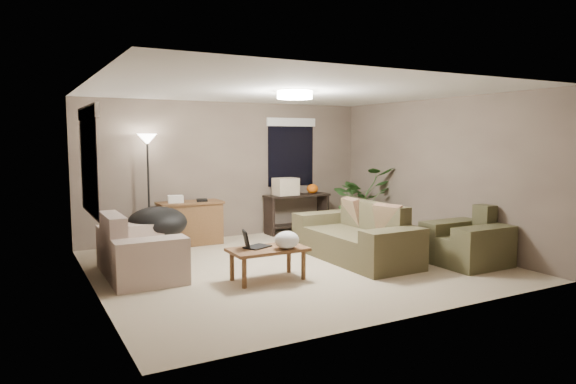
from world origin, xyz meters
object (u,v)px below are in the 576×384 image
desk (190,223)px  houseplant (360,208)px  coffee_table (268,253)px  cat_scratching_post (388,230)px  papasan_chair (157,228)px  loveseat (138,254)px  armchair (467,244)px  main_sofa (356,240)px  console_table (297,210)px  floor_lamp (148,153)px

desk → houseplant: (3.16, -0.62, 0.13)m
houseplant → coffee_table: bearing=-145.7°
desk → cat_scratching_post: bearing=-24.1°
papasan_chair → houseplant: houseplant is taller
loveseat → houseplant: (4.40, 0.99, 0.21)m
desk → houseplant: bearing=-11.1°
loveseat → armchair: bearing=-20.8°
main_sofa → console_table: size_ratio=1.69×
main_sofa → houseplant: 2.05m
desk → cat_scratching_post: 3.49m
armchair → coffee_table: size_ratio=1.00×
cat_scratching_post → floor_lamp: bearing=158.3°
desk → cat_scratching_post: desk is taller
armchair → papasan_chair: (-3.89, 2.51, 0.17)m
desk → console_table: (2.19, 0.12, 0.06)m
desk → loveseat: bearing=-127.7°
loveseat → floor_lamp: size_ratio=0.84×
console_table → cat_scratching_post: size_ratio=2.60×
main_sofa → console_table: 2.37m
loveseat → main_sofa: bearing=-11.1°
console_table → cat_scratching_post: 1.85m
console_table → floor_lamp: 3.09m
loveseat → desk: (1.25, 1.61, 0.08)m
cat_scratching_post → armchair: bearing=-91.7°
desk → coffee_table: bearing=-85.8°
papasan_chair → floor_lamp: floor_lamp is taller
main_sofa → papasan_chair: bearing=151.2°
main_sofa → coffee_table: bearing=-166.4°
loveseat → console_table: loveseat is taller
papasan_chair → floor_lamp: 1.43m
desk → houseplant: 3.22m
console_table → floor_lamp: floor_lamp is taller
loveseat → floor_lamp: floor_lamp is taller
coffee_table → houseplant: size_ratio=0.77×
armchair → cat_scratching_post: size_ratio=2.00×
cat_scratching_post → loveseat: bearing=-177.6°
armchair → papasan_chair: armchair is taller
main_sofa → coffee_table: (-1.71, -0.42, 0.06)m
coffee_table → floor_lamp: 3.14m
main_sofa → armchair: 1.61m
papasan_chair → coffee_table: bearing=-63.2°
main_sofa → desk: size_ratio=2.00×
loveseat → cat_scratching_post: size_ratio=3.20×
desk → floor_lamp: size_ratio=0.58×
desk → houseplant: size_ratio=0.85×
houseplant → papasan_chair: bearing=-178.0°
desk → papasan_chair: papasan_chair is taller
loveseat → coffee_table: bearing=-35.6°
console_table → papasan_chair: bearing=-163.4°
cat_scratching_post → console_table: bearing=122.9°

